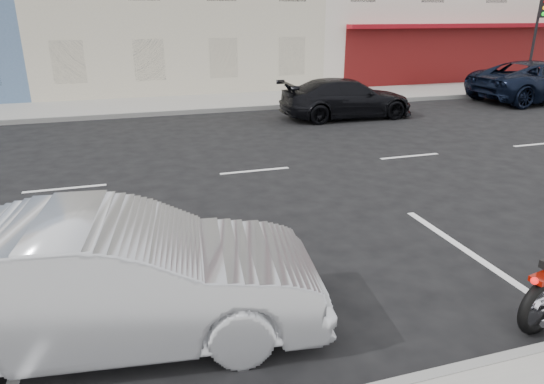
{
  "coord_description": "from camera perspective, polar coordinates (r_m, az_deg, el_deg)",
  "views": [
    {
      "loc": [
        -4.72,
        -10.08,
        3.35
      ],
      "look_at": [
        -2.68,
        -3.49,
        0.8
      ],
      "focal_mm": 32.0,
      "sensor_mm": 36.0,
      "label": 1
    }
  ],
  "objects": [
    {
      "name": "sedan_silver",
      "position": [
        5.42,
        -18.14,
        -9.73
      ],
      "size": [
        4.6,
        2.1,
        1.46
      ],
      "primitive_type": "imported",
      "rotation": [
        0.0,
        0.0,
        1.44
      ],
      "color": "#B5B8BE",
      "rests_on": "ground"
    },
    {
      "name": "traffic_light",
      "position": [
        25.91,
        28.7,
        16.21
      ],
      "size": [
        0.26,
        0.3,
        3.8
      ],
      "color": "black",
      "rests_on": "sidewalk_far"
    },
    {
      "name": "sidewalk_far",
      "position": [
        19.06,
        -18.06,
        9.43
      ],
      "size": [
        80.0,
        3.4,
        0.15
      ],
      "primitive_type": "cube",
      "color": "gray",
      "rests_on": "ground"
    },
    {
      "name": "suv_far",
      "position": [
        22.54,
        29.01,
        11.33
      ],
      "size": [
        5.82,
        2.87,
        1.59
      ],
      "primitive_type": "imported",
      "rotation": [
        0.0,
        0.0,
        1.61
      ],
      "color": "black",
      "rests_on": "ground"
    },
    {
      "name": "curb_far",
      "position": [
        17.39,
        -18.04,
        8.48
      ],
      "size": [
        80.0,
        0.12,
        0.16
      ],
      "primitive_type": "cube",
      "color": "gray",
      "rests_on": "ground"
    },
    {
      "name": "ground",
      "position": [
        11.62,
        7.53,
        3.37
      ],
      "size": [
        120.0,
        120.0,
        0.0
      ],
      "primitive_type": "plane",
      "color": "black",
      "rests_on": "ground"
    },
    {
      "name": "car_far",
      "position": [
        16.8,
        8.76,
        10.85
      ],
      "size": [
        4.54,
        1.89,
        1.31
      ],
      "primitive_type": "imported",
      "rotation": [
        0.0,
        0.0,
        1.56
      ],
      "color": "black",
      "rests_on": "ground"
    },
    {
      "name": "fire_hydrant",
      "position": [
        25.15,
        25.18,
        12.01
      ],
      "size": [
        0.2,
        0.2,
        0.72
      ],
      "color": "beige",
      "rests_on": "sidewalk_far"
    }
  ]
}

